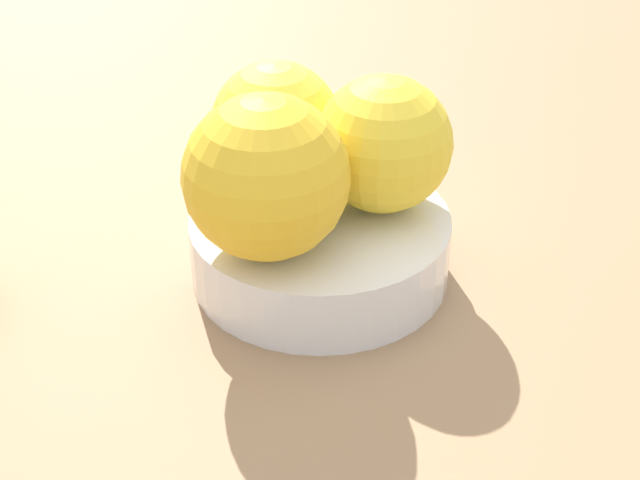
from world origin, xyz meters
TOP-DOWN VIEW (x-y plane):
  - ground_plane at (0.00, 0.00)cm, footprint 110.00×110.00cm
  - fruit_bowl at (0.00, 0.00)cm, footprint 13.43×13.43cm
  - orange_in_bowl_0 at (-1.65, 3.37)cm, footprint 7.89×7.89cm
  - orange_in_bowl_1 at (-0.12, -3.44)cm, footprint 7.02×7.02cm
  - orange_in_bowl_2 at (4.11, 0.80)cm, footprint 6.84×6.84cm

SIDE VIEW (x-z plane):
  - ground_plane at x=0.00cm, z-range -2.00..0.00cm
  - fruit_bowl at x=0.00cm, z-range -0.09..3.43cm
  - orange_in_bowl_2 at x=4.11cm, z-range 3.53..10.37cm
  - orange_in_bowl_1 at x=-0.12cm, z-range 3.53..10.55cm
  - orange_in_bowl_0 at x=-1.65cm, z-range 3.53..11.41cm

